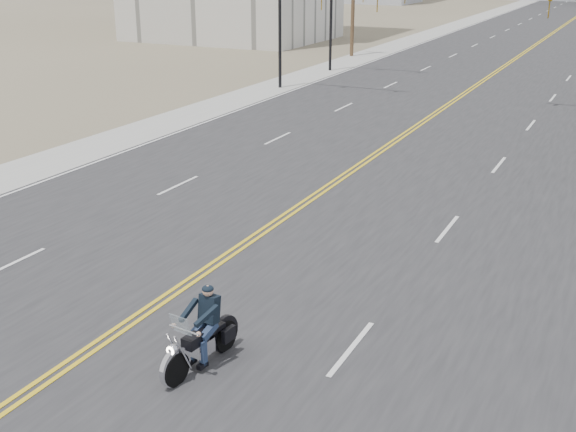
% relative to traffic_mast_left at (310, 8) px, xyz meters
% --- Properties ---
extents(ground_plane, '(400.00, 400.00, 0.00)m').
position_rel_traffic_mast_left_xyz_m(ground_plane, '(8.98, -32.00, -4.94)').
color(ground_plane, '#776D56').
rests_on(ground_plane, ground).
extents(road, '(20.00, 200.00, 0.01)m').
position_rel_traffic_mast_left_xyz_m(road, '(8.98, 38.00, -4.93)').
color(road, '#303033').
rests_on(road, ground).
extents(sidewalk_left, '(3.00, 200.00, 0.01)m').
position_rel_traffic_mast_left_xyz_m(sidewalk_left, '(-2.52, 38.00, -4.93)').
color(sidewalk_left, '#A5A5A0').
rests_on(sidewalk_left, ground).
extents(traffic_mast_left, '(7.10, 0.26, 7.00)m').
position_rel_traffic_mast_left_xyz_m(traffic_mast_left, '(0.00, 0.00, 0.00)').
color(traffic_mast_left, black).
rests_on(traffic_mast_left, ground).
extents(traffic_mast_far, '(6.10, 0.26, 7.00)m').
position_rel_traffic_mast_left_xyz_m(traffic_mast_far, '(-0.33, 8.00, -0.06)').
color(traffic_mast_far, black).
rests_on(traffic_mast_far, ground).
extents(motorcyclist, '(1.19, 2.31, 1.73)m').
position_rel_traffic_mast_left_xyz_m(motorcyclist, '(11.47, -30.02, -4.07)').
color(motorcyclist, black).
rests_on(motorcyclist, ground).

